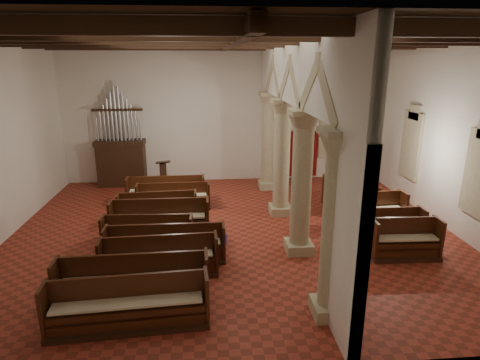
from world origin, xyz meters
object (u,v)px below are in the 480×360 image
pipe_organ (121,155)px  processional_banner (367,171)px  nave_pew_0 (129,311)px  lectern (163,178)px  aisle_pew_0 (404,244)px

pipe_organ → processional_banner: pipe_organ is taller
nave_pew_0 → lectern: bearing=87.2°
pipe_organ → nave_pew_0: (2.06, -10.07, -1.01)m
pipe_organ → processional_banner: bearing=-8.6°
pipe_organ → lectern: size_ratio=3.19×
nave_pew_0 → aisle_pew_0: (7.09, 2.50, 0.02)m
processional_banner → nave_pew_0: bearing=-113.9°
aisle_pew_0 → lectern: bearing=139.8°
lectern → processional_banner: size_ratio=0.52×
lectern → nave_pew_0: size_ratio=0.42×
pipe_organ → processional_banner: (10.41, -1.57, -0.54)m
processional_banner → nave_pew_0: 11.93m
lectern → processional_banner: (8.54, -0.54, 0.26)m
processional_banner → aisle_pew_0: (-1.26, -6.01, -0.45)m
nave_pew_0 → aisle_pew_0: size_ratio=1.73×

